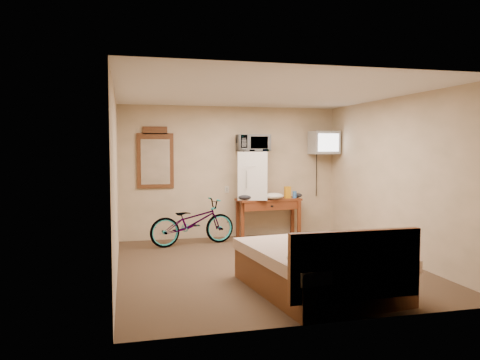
{
  "coord_description": "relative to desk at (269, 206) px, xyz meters",
  "views": [
    {
      "loc": [
        -1.98,
        -6.45,
        1.73
      ],
      "look_at": [
        -0.24,
        0.58,
        1.22
      ],
      "focal_mm": 35.0,
      "sensor_mm": 36.0,
      "label": 1
    }
  ],
  "objects": [
    {
      "name": "room",
      "position": [
        -0.68,
        -2.0,
        0.63
      ],
      "size": [
        4.6,
        4.64,
        2.5
      ],
      "color": "#4A3425",
      "rests_on": "ground"
    },
    {
      "name": "desk",
      "position": [
        0.0,
        0.0,
        0.0
      ],
      "size": [
        1.25,
        0.58,
        0.75
      ],
      "color": "brown",
      "rests_on": "floor"
    },
    {
      "name": "mini_fridge",
      "position": [
        -0.31,
        0.03,
        0.58
      ],
      "size": [
        0.68,
        0.66,
        0.89
      ],
      "color": "white",
      "rests_on": "desk"
    },
    {
      "name": "microwave",
      "position": [
        -0.31,
        0.03,
        1.19
      ],
      "size": [
        0.6,
        0.42,
        0.32
      ],
      "primitive_type": "imported",
      "rotation": [
        0.0,
        0.0,
        0.04
      ],
      "color": "white",
      "rests_on": "mini_fridge"
    },
    {
      "name": "snack_bag",
      "position": [
        0.37,
        -0.0,
        0.25
      ],
      "size": [
        0.12,
        0.08,
        0.23
      ],
      "primitive_type": "cube",
      "rotation": [
        0.0,
        0.0,
        0.08
      ],
      "color": "orange",
      "rests_on": "desk"
    },
    {
      "name": "blue_cup",
      "position": [
        0.52,
        -0.01,
        0.2
      ],
      "size": [
        0.08,
        0.08,
        0.13
      ],
      "primitive_type": "cylinder",
      "color": "#3872C0",
      "rests_on": "desk"
    },
    {
      "name": "cloth_cream",
      "position": [
        0.05,
        -0.12,
        0.19
      ],
      "size": [
        0.39,
        0.3,
        0.12
      ],
      "primitive_type": "ellipsoid",
      "color": "beige",
      "rests_on": "desk"
    },
    {
      "name": "cloth_dark_a",
      "position": [
        -0.49,
        -0.12,
        0.19
      ],
      "size": [
        0.3,
        0.22,
        0.11
      ],
      "primitive_type": "ellipsoid",
      "color": "black",
      "rests_on": "desk"
    },
    {
      "name": "cloth_dark_b",
      "position": [
        0.6,
        0.07,
        0.18
      ],
      "size": [
        0.19,
        0.16,
        0.09
      ],
      "primitive_type": "ellipsoid",
      "color": "black",
      "rests_on": "desk"
    },
    {
      "name": "crt_television",
      "position": [
        1.12,
        0.02,
        1.2
      ],
      "size": [
        0.51,
        0.6,
        0.44
      ],
      "color": "black",
      "rests_on": "room"
    },
    {
      "name": "wall_mirror",
      "position": [
        -2.11,
        0.27,
        0.91
      ],
      "size": [
        0.67,
        0.04,
        1.13
      ],
      "color": "brown",
      "rests_on": "room"
    },
    {
      "name": "bicycle",
      "position": [
        -1.51,
        -0.31,
        -0.21
      ],
      "size": [
        1.62,
        0.84,
        0.81
      ],
      "primitive_type": "imported",
      "rotation": [
        0.0,
        0.0,
        1.77
      ],
      "color": "black",
      "rests_on": "floor"
    },
    {
      "name": "bed",
      "position": [
        -0.43,
        -3.38,
        -0.32
      ],
      "size": [
        1.68,
        2.08,
        0.9
      ],
      "color": "brown",
      "rests_on": "floor"
    }
  ]
}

